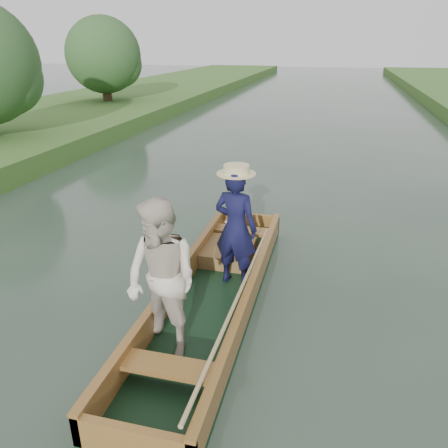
# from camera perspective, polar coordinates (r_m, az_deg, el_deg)

# --- Properties ---
(ground) EXTENTS (120.00, 120.00, 0.00)m
(ground) POSITION_cam_1_polar(r_m,az_deg,el_deg) (6.00, -1.43, -10.58)
(ground) COLOR #283D30
(ground) RESTS_ON ground
(trees_far) EXTENTS (22.85, 12.40, 4.47)m
(trees_far) POSITION_cam_1_polar(r_m,az_deg,el_deg) (16.49, -2.59, 20.08)
(trees_far) COLOR #47331E
(trees_far) RESTS_ON ground
(punt) EXTENTS (1.33, 5.00, 1.87)m
(punt) POSITION_cam_1_polar(r_m,az_deg,el_deg) (5.45, -3.04, -6.31)
(punt) COLOR black
(punt) RESTS_ON ground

